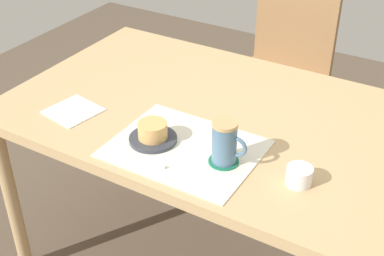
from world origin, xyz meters
name	(u,v)px	position (x,y,z in m)	size (l,w,h in m)	color
dining_table	(209,127)	(0.00, 0.00, 0.64)	(1.31, 0.85, 0.71)	tan
wooden_chair	(281,72)	(-0.06, 0.79, 0.49)	(0.44, 0.44, 0.86)	#997047
placemat	(185,148)	(0.05, -0.23, 0.71)	(0.42, 0.33, 0.00)	silver
pastry_plate	(153,139)	(-0.05, -0.25, 0.72)	(0.14, 0.14, 0.01)	#333842
pastry	(153,130)	(-0.05, -0.25, 0.75)	(0.09, 0.09, 0.05)	#E0A860
coffee_coaster	(224,161)	(0.18, -0.24, 0.72)	(0.09, 0.09, 0.01)	#196B4C
coffee_mug	(225,142)	(0.18, -0.24, 0.78)	(0.10, 0.07, 0.12)	slate
teaspoon	(143,163)	(-0.01, -0.36, 0.72)	(0.01, 0.01, 0.13)	silver
paper_napkin	(73,111)	(-0.37, -0.24, 0.71)	(0.15, 0.15, 0.00)	white
sugar_bowl	(299,176)	(0.39, -0.21, 0.73)	(0.07, 0.07, 0.05)	white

